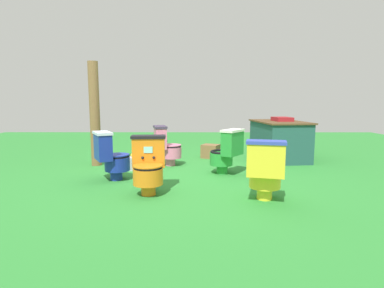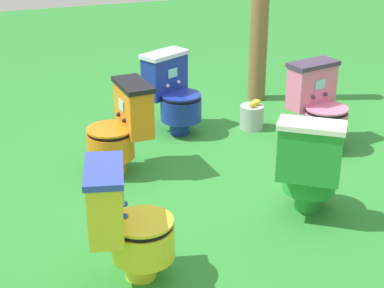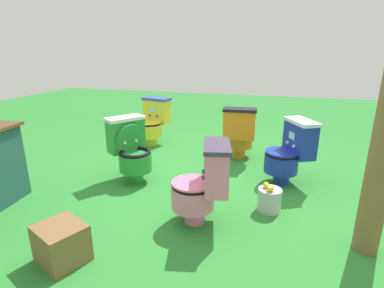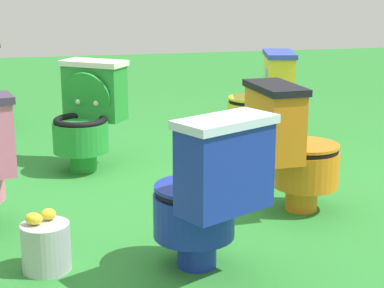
{
  "view_description": "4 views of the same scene",
  "coord_description": "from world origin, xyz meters",
  "px_view_note": "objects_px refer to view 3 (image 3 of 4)",
  "views": [
    {
      "loc": [
        4.71,
        0.21,
        1.15
      ],
      "look_at": [
        0.09,
        0.19,
        0.52
      ],
      "focal_mm": 28.71,
      "sensor_mm": 36.0,
      "label": 1
    },
    {
      "loc": [
        1.91,
        4.04,
        2.21
      ],
      "look_at": [
        0.5,
        0.11,
        0.36
      ],
      "focal_mm": 58.25,
      "sensor_mm": 36.0,
      "label": 2
    },
    {
      "loc": [
        -3.07,
        -0.84,
        1.47
      ],
      "look_at": [
        0.32,
        0.14,
        0.35
      ],
      "focal_mm": 28.31,
      "sensor_mm": 36.0,
      "label": 3
    },
    {
      "loc": [
        -0.38,
        -3.64,
        1.31
      ],
      "look_at": [
        0.41,
        -0.13,
        0.36
      ],
      "focal_mm": 61.41,
      "sensor_mm": 36.0,
      "label": 4
    }
  ],
  "objects_px": {
    "toilet_blue": "(289,152)",
    "lemon_bucket": "(269,199)",
    "toilet_orange": "(239,133)",
    "small_crate": "(61,243)",
    "toilet_yellow": "(153,121)",
    "toilet_pink": "(203,183)",
    "toilet_green": "(131,149)"
  },
  "relations": [
    {
      "from": "toilet_blue",
      "to": "lemon_bucket",
      "type": "distance_m",
      "value": 0.77
    },
    {
      "from": "toilet_blue",
      "to": "small_crate",
      "type": "bearing_deg",
      "value": 111.85
    },
    {
      "from": "toilet_pink",
      "to": "toilet_blue",
      "type": "distance_m",
      "value": 1.29
    },
    {
      "from": "toilet_blue",
      "to": "small_crate",
      "type": "relative_size",
      "value": 2.19
    },
    {
      "from": "toilet_pink",
      "to": "small_crate",
      "type": "relative_size",
      "value": 2.19
    },
    {
      "from": "toilet_green",
      "to": "toilet_blue",
      "type": "relative_size",
      "value": 1.0
    },
    {
      "from": "toilet_green",
      "to": "toilet_blue",
      "type": "height_order",
      "value": "same"
    },
    {
      "from": "toilet_green",
      "to": "small_crate",
      "type": "distance_m",
      "value": 1.47
    },
    {
      "from": "lemon_bucket",
      "to": "toilet_pink",
      "type": "bearing_deg",
      "value": 123.46
    },
    {
      "from": "toilet_yellow",
      "to": "toilet_blue",
      "type": "distance_m",
      "value": 2.25
    },
    {
      "from": "toilet_orange",
      "to": "toilet_yellow",
      "type": "bearing_deg",
      "value": 163.39
    },
    {
      "from": "small_crate",
      "to": "toilet_blue",
      "type": "bearing_deg",
      "value": -40.4
    },
    {
      "from": "small_crate",
      "to": "toilet_pink",
      "type": "bearing_deg",
      "value": -47.63
    },
    {
      "from": "toilet_green",
      "to": "small_crate",
      "type": "relative_size",
      "value": 2.19
    },
    {
      "from": "toilet_orange",
      "to": "toilet_blue",
      "type": "relative_size",
      "value": 1.0
    },
    {
      "from": "toilet_green",
      "to": "toilet_pink",
      "type": "bearing_deg",
      "value": 92.09
    },
    {
      "from": "toilet_pink",
      "to": "toilet_blue",
      "type": "xyz_separation_m",
      "value": [
        1.07,
        -0.72,
        0.0
      ]
    },
    {
      "from": "toilet_orange",
      "to": "toilet_pink",
      "type": "xyz_separation_m",
      "value": [
        -1.71,
        0.08,
        0.0
      ]
    },
    {
      "from": "toilet_orange",
      "to": "toilet_yellow",
      "type": "relative_size",
      "value": 1.0
    },
    {
      "from": "toilet_green",
      "to": "toilet_blue",
      "type": "bearing_deg",
      "value": 138.39
    },
    {
      "from": "lemon_bucket",
      "to": "toilet_blue",
      "type": "bearing_deg",
      "value": -13.51
    },
    {
      "from": "toilet_pink",
      "to": "small_crate",
      "type": "distance_m",
      "value": 1.17
    },
    {
      "from": "toilet_green",
      "to": "lemon_bucket",
      "type": "relative_size",
      "value": 2.63
    },
    {
      "from": "toilet_orange",
      "to": "toilet_blue",
      "type": "height_order",
      "value": "same"
    },
    {
      "from": "small_crate",
      "to": "toilet_orange",
      "type": "bearing_deg",
      "value": -20.42
    },
    {
      "from": "toilet_yellow",
      "to": "lemon_bucket",
      "type": "distance_m",
      "value": 2.51
    },
    {
      "from": "toilet_orange",
      "to": "toilet_green",
      "type": "distance_m",
      "value": 1.51
    },
    {
      "from": "toilet_blue",
      "to": "small_crate",
      "type": "height_order",
      "value": "toilet_blue"
    },
    {
      "from": "toilet_green",
      "to": "small_crate",
      "type": "height_order",
      "value": "toilet_green"
    },
    {
      "from": "toilet_orange",
      "to": "lemon_bucket",
      "type": "xyz_separation_m",
      "value": [
        -1.35,
        -0.47,
        -0.25
      ]
    },
    {
      "from": "toilet_blue",
      "to": "lemon_bucket",
      "type": "height_order",
      "value": "toilet_blue"
    },
    {
      "from": "toilet_pink",
      "to": "small_crate",
      "type": "bearing_deg",
      "value": 119.69
    }
  ]
}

